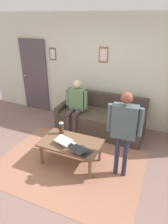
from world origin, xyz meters
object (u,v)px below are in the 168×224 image
Objects in this scene: laptop_center at (81,150)px; couch at (101,119)px; person_standing at (124,126)px; laptop_left at (66,142)px; coffee_table at (71,144)px; person_seated at (76,103)px; interior_door at (35,76)px; french_press at (61,128)px.

couch is at bearing -83.81° from laptop_center.
laptop_center is 0.28× the size of person_standing.
coffee_table is at bearing -124.11° from laptop_left.
couch is 1.50m from laptop_left.
person_seated reaches higher than coffee_table.
person_standing reaches higher than coffee_table.
coffee_table is 0.14m from laptop_left.
interior_door is 2.46m from french_press.
coffee_table is 0.41m from french_press.
french_press is at bearing 97.63° from person_seated.
interior_door reaches higher than person_standing.
laptop_center is 0.85m from person_standing.
coffee_table is at bearing -34.64° from laptop_center.
coffee_table is 0.71× the size of person_standing.
laptop_left is 1.13m from person_standing.
laptop_center reaches higher than laptop_left.
couch is 1.83× the size of coffee_table.
laptop_left is at bearing 82.39° from couch.
couch is 7.69× the size of french_press.
interior_door is at bearing -41.97° from coffee_table.
french_press is 0.21× the size of person_seated.
coffee_table is at bearing 138.03° from interior_door.
french_press is at bearing 69.46° from couch.
interior_door is 2.37m from couch.
person_standing is at bearing -176.82° from coffee_table.
person_seated is at bearing -61.63° from laptop_center.
french_press reaches higher than laptop_left.
couch is at bearing -58.54° from person_standing.
french_press is (0.61, -0.42, 0.07)m from laptop_center.
coffee_table is 1.27m from person_seated.
person_seated is (0.37, -1.24, 0.21)m from laptop_left.
person_standing reaches higher than person_seated.
couch is 5.37× the size of laptop_left.
french_press reaches higher than coffee_table.
laptop_center is (-0.17, 1.60, 0.22)m from couch.
interior_door is 2.85m from laptop_left.
interior_door reaches higher than person_seated.
laptop_center is 1.57m from person_seated.
french_press is at bearing 136.91° from interior_door.
interior_door is 3.20m from laptop_center.
interior_door reaches higher than couch.
interior_door is 3.52m from person_standing.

